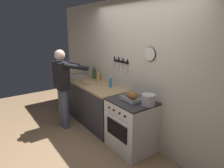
# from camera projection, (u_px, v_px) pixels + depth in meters

# --- Properties ---
(ground_plane) EXTENTS (8.00, 8.00, 0.00)m
(ground_plane) POSITION_uv_depth(u_px,v_px,m) (75.00, 162.00, 3.15)
(ground_plane) COLOR #937251
(wall_back) EXTENTS (6.00, 0.13, 2.60)m
(wall_back) POSITION_uv_depth(u_px,v_px,m) (140.00, 72.00, 3.54)
(wall_back) COLOR beige
(wall_back) RESTS_ON ground
(counter_block) EXTENTS (2.03, 0.65, 0.90)m
(counter_block) POSITION_uv_depth(u_px,v_px,m) (90.00, 101.00, 4.52)
(counter_block) COLOR #38383D
(counter_block) RESTS_ON ground
(stove) EXTENTS (0.76, 0.67, 0.90)m
(stove) POSITION_uv_depth(u_px,v_px,m) (131.00, 125.00, 3.40)
(stove) COLOR white
(stove) RESTS_ON ground
(person_cook) EXTENTS (0.51, 0.63, 1.66)m
(person_cook) POSITION_uv_depth(u_px,v_px,m) (63.00, 84.00, 4.06)
(person_cook) COLOR #4C566B
(person_cook) RESTS_ON ground
(roasting_pan) EXTENTS (0.35, 0.26, 0.16)m
(roasting_pan) POSITION_uv_depth(u_px,v_px,m) (132.00, 96.00, 3.27)
(roasting_pan) COLOR #B7B7BC
(roasting_pan) RESTS_ON stove
(stock_pot) EXTENTS (0.21, 0.21, 0.18)m
(stock_pot) POSITION_uv_depth(u_px,v_px,m) (148.00, 100.00, 3.06)
(stock_pot) COLOR #B7B7BC
(stock_pot) RESTS_ON stove
(cutting_board) EXTENTS (0.36, 0.24, 0.02)m
(cutting_board) POSITION_uv_depth(u_px,v_px,m) (88.00, 82.00, 4.36)
(cutting_board) COLOR tan
(cutting_board) RESTS_ON counter_block
(bottle_cooking_oil) EXTENTS (0.07, 0.07, 0.25)m
(bottle_cooking_oil) POSITION_uv_depth(u_px,v_px,m) (98.00, 76.00, 4.52)
(bottle_cooking_oil) COLOR gold
(bottle_cooking_oil) RESTS_ON counter_block
(bottle_olive_oil) EXTENTS (0.08, 0.08, 0.27)m
(bottle_olive_oil) POSITION_uv_depth(u_px,v_px,m) (94.00, 74.00, 4.69)
(bottle_olive_oil) COLOR #385623
(bottle_olive_oil) RESTS_ON counter_block
(bottle_dish_soap) EXTENTS (0.07, 0.07, 0.23)m
(bottle_dish_soap) POSITION_uv_depth(u_px,v_px,m) (110.00, 83.00, 4.00)
(bottle_dish_soap) COLOR #338CCC
(bottle_dish_soap) RESTS_ON counter_block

